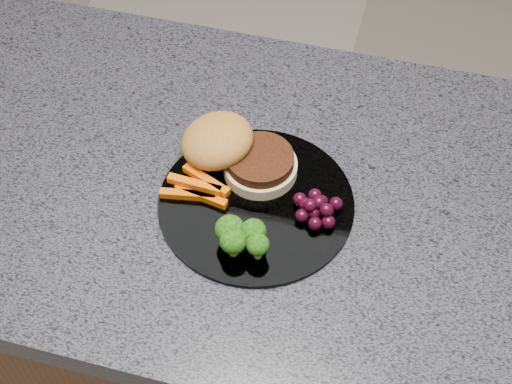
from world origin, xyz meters
TOP-DOWN VIEW (x-y plane):
  - island_cabinet at (0.00, 0.00)m, footprint 1.20×0.60m
  - countertop at (0.00, 0.00)m, footprint 1.20×0.60m
  - plate at (0.02, -0.03)m, footprint 0.26×0.26m
  - burger at (-0.03, 0.02)m, footprint 0.16×0.11m
  - carrot_sticks at (-0.06, -0.04)m, footprint 0.09×0.05m
  - broccoli at (0.02, -0.11)m, footprint 0.07×0.05m
  - grape_bunch at (0.10, -0.03)m, footprint 0.06×0.06m

SIDE VIEW (x-z plane):
  - island_cabinet at x=0.00m, z-range 0.00..0.86m
  - countertop at x=0.00m, z-range 0.86..0.90m
  - plate at x=0.02m, z-range 0.90..0.91m
  - carrot_sticks at x=-0.06m, z-range 0.91..0.92m
  - grape_bunch at x=0.10m, z-range 0.90..0.93m
  - burger at x=-0.03m, z-range 0.90..0.96m
  - broccoli at x=0.02m, z-range 0.91..0.95m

